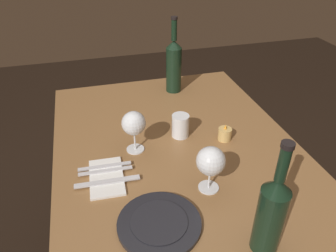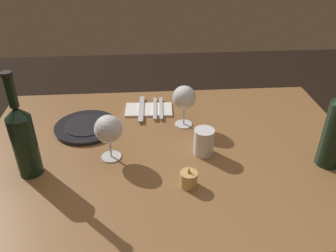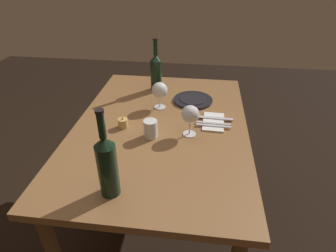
{
  "view_description": "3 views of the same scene",
  "coord_description": "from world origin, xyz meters",
  "px_view_note": "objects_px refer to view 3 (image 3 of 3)",
  "views": [
    {
      "loc": [
        0.9,
        -0.29,
        1.47
      ],
      "look_at": [
        -0.06,
        -0.03,
        0.82
      ],
      "focal_mm": 34.84,
      "sensor_mm": 36.0,
      "label": 1
    },
    {
      "loc": [
        0.08,
        0.96,
        1.43
      ],
      "look_at": [
        0.01,
        0.02,
        0.85
      ],
      "focal_mm": 36.86,
      "sensor_mm": 36.0,
      "label": 2
    },
    {
      "loc": [
        -1.25,
        -0.2,
        1.53
      ],
      "look_at": [
        -0.08,
        -0.05,
        0.79
      ],
      "focal_mm": 30.31,
      "sensor_mm": 36.0,
      "label": 3
    }
  ],
  "objects_px": {
    "dinner_plate": "(193,100)",
    "wine_glass_left": "(190,115)",
    "folded_napkin": "(213,122)",
    "wine_glass_right": "(160,91)",
    "water_tumbler": "(151,130)",
    "wine_bottle_second": "(156,71)",
    "fork_inner": "(214,123)",
    "votive_candle": "(123,123)",
    "table_knife": "(213,118)",
    "wine_bottle": "(107,165)",
    "fork_outer": "(214,126)"
  },
  "relations": [
    {
      "from": "wine_bottle",
      "to": "water_tumbler",
      "type": "bearing_deg",
      "value": -12.21
    },
    {
      "from": "wine_bottle_second",
      "to": "wine_bottle",
      "type": "bearing_deg",
      "value": 178.57
    },
    {
      "from": "folded_napkin",
      "to": "water_tumbler",
      "type": "bearing_deg",
      "value": 119.53
    },
    {
      "from": "folded_napkin",
      "to": "wine_glass_right",
      "type": "bearing_deg",
      "value": 66.91
    },
    {
      "from": "wine_glass_right",
      "to": "wine_bottle_second",
      "type": "distance_m",
      "value": 0.25
    },
    {
      "from": "dinner_plate",
      "to": "fork_inner",
      "type": "height_order",
      "value": "dinner_plate"
    },
    {
      "from": "dinner_plate",
      "to": "fork_outer",
      "type": "distance_m",
      "value": 0.31
    },
    {
      "from": "fork_inner",
      "to": "wine_bottle_second",
      "type": "bearing_deg",
      "value": 42.79
    },
    {
      "from": "dinner_plate",
      "to": "wine_glass_left",
      "type": "bearing_deg",
      "value": -179.87
    },
    {
      "from": "wine_glass_right",
      "to": "fork_inner",
      "type": "xyz_separation_m",
      "value": [
        -0.16,
        -0.31,
        -0.1
      ]
    },
    {
      "from": "wine_glass_right",
      "to": "water_tumbler",
      "type": "height_order",
      "value": "wine_glass_right"
    },
    {
      "from": "dinner_plate",
      "to": "table_knife",
      "type": "bearing_deg",
      "value": -149.49
    },
    {
      "from": "votive_candle",
      "to": "dinner_plate",
      "type": "xyz_separation_m",
      "value": [
        0.34,
        -0.34,
        -0.02
      ]
    },
    {
      "from": "water_tumbler",
      "to": "folded_napkin",
      "type": "bearing_deg",
      "value": -60.47
    },
    {
      "from": "votive_candle",
      "to": "fork_inner",
      "type": "relative_size",
      "value": 0.37
    },
    {
      "from": "wine_bottle_second",
      "to": "dinner_plate",
      "type": "xyz_separation_m",
      "value": [
        -0.14,
        -0.25,
        -0.12
      ]
    },
    {
      "from": "wine_glass_right",
      "to": "wine_bottle",
      "type": "height_order",
      "value": "wine_bottle"
    },
    {
      "from": "wine_glass_left",
      "to": "folded_napkin",
      "type": "xyz_separation_m",
      "value": [
        0.13,
        -0.12,
        -0.11
      ]
    },
    {
      "from": "wine_bottle",
      "to": "water_tumbler",
      "type": "xyz_separation_m",
      "value": [
        0.39,
        -0.08,
        -0.1
      ]
    },
    {
      "from": "wine_bottle",
      "to": "folded_napkin",
      "type": "xyz_separation_m",
      "value": [
        0.56,
        -0.39,
        -0.13
      ]
    },
    {
      "from": "wine_bottle_second",
      "to": "dinner_plate",
      "type": "bearing_deg",
      "value": -119.05
    },
    {
      "from": "fork_inner",
      "to": "votive_candle",
      "type": "bearing_deg",
      "value": 99.78
    },
    {
      "from": "wine_bottle_second",
      "to": "table_knife",
      "type": "xyz_separation_m",
      "value": [
        -0.34,
        -0.37,
        -0.11
      ]
    },
    {
      "from": "wine_glass_right",
      "to": "fork_outer",
      "type": "height_order",
      "value": "wine_glass_right"
    },
    {
      "from": "wine_glass_right",
      "to": "folded_napkin",
      "type": "relative_size",
      "value": 0.8
    },
    {
      "from": "votive_candle",
      "to": "folded_napkin",
      "type": "distance_m",
      "value": 0.48
    },
    {
      "from": "table_knife",
      "to": "fork_inner",
      "type": "bearing_deg",
      "value": 180.0
    },
    {
      "from": "wine_glass_left",
      "to": "votive_candle",
      "type": "relative_size",
      "value": 2.38
    },
    {
      "from": "votive_candle",
      "to": "fork_inner",
      "type": "distance_m",
      "value": 0.47
    },
    {
      "from": "wine_bottle",
      "to": "folded_napkin",
      "type": "bearing_deg",
      "value": -34.86
    },
    {
      "from": "fork_outer",
      "to": "wine_glass_right",
      "type": "bearing_deg",
      "value": 59.54
    },
    {
      "from": "wine_bottle_second",
      "to": "fork_inner",
      "type": "height_order",
      "value": "wine_bottle_second"
    },
    {
      "from": "wine_glass_right",
      "to": "table_knife",
      "type": "distance_m",
      "value": 0.34
    },
    {
      "from": "wine_bottle_second",
      "to": "fork_inner",
      "type": "xyz_separation_m",
      "value": [
        -0.4,
        -0.37,
        -0.11
      ]
    },
    {
      "from": "wine_glass_left",
      "to": "wine_bottle",
      "type": "distance_m",
      "value": 0.51
    },
    {
      "from": "wine_glass_right",
      "to": "water_tumbler",
      "type": "bearing_deg",
      "value": -179.87
    },
    {
      "from": "table_knife",
      "to": "dinner_plate",
      "type": "bearing_deg",
      "value": 30.51
    },
    {
      "from": "wine_glass_left",
      "to": "wine_bottle",
      "type": "xyz_separation_m",
      "value": [
        -0.43,
        0.27,
        0.02
      ]
    },
    {
      "from": "wine_bottle",
      "to": "wine_glass_left",
      "type": "bearing_deg",
      "value": -32.06
    },
    {
      "from": "wine_glass_left",
      "to": "water_tumbler",
      "type": "bearing_deg",
      "value": 103.53
    },
    {
      "from": "wine_bottle_second",
      "to": "water_tumbler",
      "type": "relative_size",
      "value": 3.67
    },
    {
      "from": "wine_bottle",
      "to": "table_knife",
      "type": "bearing_deg",
      "value": -33.48
    },
    {
      "from": "dinner_plate",
      "to": "votive_candle",
      "type": "bearing_deg",
      "value": 134.73
    },
    {
      "from": "water_tumbler",
      "to": "dinner_plate",
      "type": "xyz_separation_m",
      "value": [
        0.41,
        -0.19,
        -0.03
      ]
    },
    {
      "from": "table_knife",
      "to": "wine_glass_left",
      "type": "bearing_deg",
      "value": 142.9
    },
    {
      "from": "wine_glass_right",
      "to": "fork_outer",
      "type": "distance_m",
      "value": 0.37
    },
    {
      "from": "wine_glass_right",
      "to": "fork_inner",
      "type": "height_order",
      "value": "wine_glass_right"
    },
    {
      "from": "wine_glass_left",
      "to": "fork_outer",
      "type": "bearing_deg",
      "value": -56.63
    },
    {
      "from": "wine_glass_right",
      "to": "table_knife",
      "type": "height_order",
      "value": "wine_glass_right"
    },
    {
      "from": "votive_candle",
      "to": "dinner_plate",
      "type": "bearing_deg",
      "value": -45.27
    }
  ]
}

